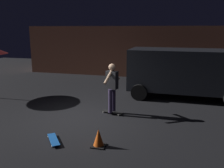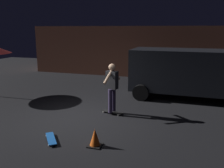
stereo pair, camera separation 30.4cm
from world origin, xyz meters
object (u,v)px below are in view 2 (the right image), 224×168
(skateboard_ridden, at_px, (112,112))
(skater, at_px, (112,84))
(traffic_cone, at_px, (95,138))
(skateboard_spare, at_px, (51,139))
(parked_van, at_px, (188,71))

(skateboard_ridden, xyz_separation_m, skater, (-0.00, 0.00, 0.98))
(skateboard_ridden, bearing_deg, traffic_cone, -82.60)
(skateboard_ridden, bearing_deg, skater, 180.00)
(skateboard_ridden, relative_size, traffic_cone, 1.75)
(skateboard_spare, xyz_separation_m, traffic_cone, (1.21, 0.07, 0.16))
(skateboard_ridden, distance_m, traffic_cone, 2.44)
(skateboard_ridden, xyz_separation_m, skateboard_spare, (-0.90, -2.48, 0.00))
(skateboard_spare, xyz_separation_m, skater, (0.90, 2.48, 0.98))
(skateboard_ridden, height_order, skater, skater)
(traffic_cone, bearing_deg, parked_van, 68.17)
(skateboard_spare, relative_size, skater, 0.44)
(skateboard_spare, height_order, traffic_cone, traffic_cone)
(skateboard_spare, bearing_deg, parked_van, 58.02)
(skateboard_ridden, bearing_deg, skateboard_spare, -109.94)
(parked_van, bearing_deg, skateboard_ridden, -130.49)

